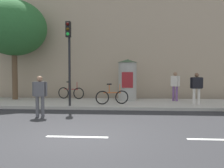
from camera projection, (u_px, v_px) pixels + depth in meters
ground_plane at (77, 137)px, 7.20m from camera, size 80.00×80.00×0.00m
sidewalk_curb at (103, 103)px, 14.17m from camera, size 36.00×4.00×0.15m
lane_markings at (77, 137)px, 7.20m from camera, size 25.80×0.16×0.01m
building_backdrop at (110, 30)px, 18.90m from camera, size 36.00×5.00×9.98m
traffic_light at (69, 50)px, 12.38m from camera, size 0.24×0.45×4.16m
poster_column at (127, 80)px, 14.89m from camera, size 1.18×1.18×2.45m
street_tree at (14, 28)px, 15.34m from camera, size 3.97×3.97×6.08m
pedestrian_in_dark_shirt at (40, 93)px, 10.29m from camera, size 0.61×0.27×1.69m
pedestrian_with_bag at (175, 84)px, 14.66m from camera, size 0.48×0.49×1.69m
pedestrian_with_backpack at (197, 86)px, 13.10m from camera, size 0.68×0.27×1.65m
bicycle_leaning at (112, 97)px, 13.20m from camera, size 1.71×0.56×1.09m
bicycle_upright at (71, 93)px, 15.79m from camera, size 1.74×0.45×1.09m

